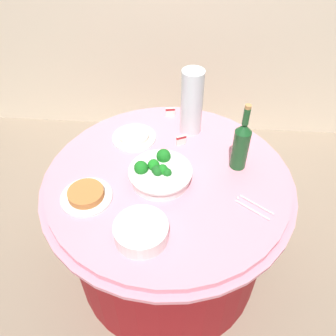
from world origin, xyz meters
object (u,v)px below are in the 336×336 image
Objects in this scene: plate_stack at (141,232)px; wine_bottle at (241,144)px; food_plate_peanuts at (86,195)px; label_placard_front at (170,112)px; broccoli_bowl at (160,173)px; serving_tongs at (253,206)px; label_placard_mid at (181,140)px; decorative_fruit_vase at (192,105)px; food_plate_rice at (134,136)px.

plate_stack is 0.59m from wine_bottle.
plate_stack is at bearing -34.80° from food_plate_peanuts.
broccoli_bowl is at bearing -91.57° from label_placard_front.
serving_tongs is 0.73m from label_placard_front.
label_placard_front and label_placard_mid have the same top height.
decorative_fruit_vase is at bearing 71.29° from broccoli_bowl.
broccoli_bowl reaches higher than label_placard_front.
food_plate_peanuts is (-0.70, -0.00, 0.01)m from serving_tongs.
food_plate_rice is 0.27m from label_placard_front.
food_plate_rice is (-0.28, -0.09, -0.14)m from decorative_fruit_vase.
wine_bottle is at bearing 21.00° from food_plate_peanuts.
food_plate_rice is 0.43m from food_plate_peanuts.
decorative_fruit_vase reaches higher than food_plate_peanuts.
wine_bottle is 6.11× the size of label_placard_front.
broccoli_bowl reaches higher than label_placard_mid.
plate_stack is 0.62× the size of wine_bottle.
label_placard_mid is at bearing -73.16° from label_placard_front.
label_placard_mid is (0.24, -0.03, 0.02)m from food_plate_rice.
serving_tongs is (0.40, -0.13, -0.04)m from broccoli_bowl.
food_plate_rice is at bearing 101.05° from plate_stack.
decorative_fruit_vase reaches higher than broccoli_bowl.
wine_bottle is 0.99× the size of decorative_fruit_vase.
broccoli_bowl is 5.09× the size of label_placard_front.
broccoli_bowl is at bearing 23.64° from food_plate_peanuts.
label_placard_front is 1.00× the size of label_placard_mid.
plate_stack reaches higher than food_plate_rice.
label_placard_front is (0.17, 0.21, 0.02)m from food_plate_rice.
serving_tongs is at bearing -36.12° from food_plate_rice.
food_plate_peanuts is 0.54m from label_placard_mid.
label_placard_mid is (0.38, 0.38, 0.01)m from food_plate_peanuts.
serving_tongs is at bearing 22.45° from plate_stack.
plate_stack is 0.95× the size of food_plate_peanuts.
serving_tongs is 2.83× the size of label_placard_front.
serving_tongs is at bearing 0.23° from food_plate_peanuts.
decorative_fruit_vase is 6.18× the size of label_placard_mid.
broccoli_bowl is 1.33× the size of plate_stack.
wine_bottle is 2.16× the size of serving_tongs.
plate_stack is 3.82× the size of label_placard_mid.
decorative_fruit_vase is at bearing 131.84° from wine_bottle.
decorative_fruit_vase is 1.55× the size of food_plate_rice.
wine_bottle is 0.31m from label_placard_mid.
broccoli_bowl is 0.32m from food_plate_rice.
food_plate_peanuts is at bearing -179.77° from serving_tongs.
decorative_fruit_vase is at bearing 71.14° from label_placard_mid.
food_plate_rice is at bearing 173.12° from label_placard_mid.
wine_bottle reaches higher than plate_stack.
wine_bottle is 0.51m from label_placard_front.
label_placard_front is (-0.39, 0.61, 0.03)m from serving_tongs.
wine_bottle is (0.35, 0.12, 0.09)m from broccoli_bowl.
label_placard_mid is (-0.04, -0.12, -0.12)m from decorative_fruit_vase.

